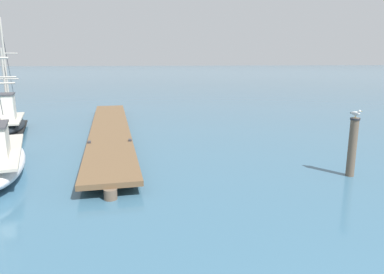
# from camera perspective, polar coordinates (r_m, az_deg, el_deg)

# --- Properties ---
(floating_dock) EXTENTS (3.03, 16.85, 0.53)m
(floating_dock) POSITION_cam_1_polar(r_m,az_deg,el_deg) (17.81, -13.09, 1.33)
(floating_dock) COLOR brown
(floating_dock) RESTS_ON ground
(fishing_boat_0) EXTENTS (2.43, 6.18, 5.82)m
(fishing_boat_0) POSITION_cam_1_polar(r_m,az_deg,el_deg) (20.37, -27.55, 2.33)
(fishing_boat_0) COLOR black
(fishing_boat_0) RESTS_ON ground
(mooring_piling) EXTENTS (0.30, 0.30, 1.91)m
(mooring_piling) POSITION_cam_1_polar(r_m,az_deg,el_deg) (12.36, 24.48, -1.37)
(mooring_piling) COLOR brown
(mooring_piling) RESTS_ON ground
(perched_seagull) EXTENTS (0.26, 0.35, 0.27)m
(perched_seagull) POSITION_cam_1_polar(r_m,az_deg,el_deg) (12.17, 24.91, 3.51)
(perched_seagull) COLOR gold
(perched_seagull) RESTS_ON mooring_piling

